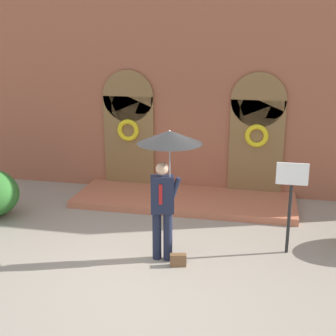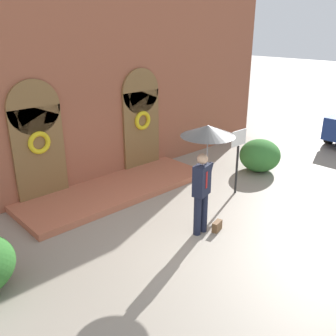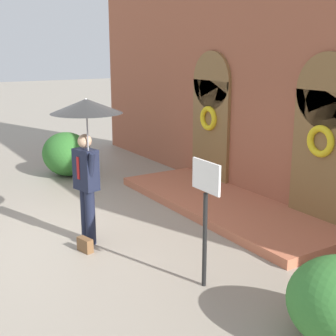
{
  "view_description": "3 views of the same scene",
  "coord_description": "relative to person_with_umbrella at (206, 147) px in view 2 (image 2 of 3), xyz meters",
  "views": [
    {
      "loc": [
        1.81,
        -7.3,
        3.91
      ],
      "look_at": [
        -0.02,
        1.26,
        1.38
      ],
      "focal_mm": 50.0,
      "sensor_mm": 36.0,
      "label": 1
    },
    {
      "loc": [
        -5.19,
        -4.52,
        4.23
      ],
      "look_at": [
        0.36,
        1.42,
        1.07
      ],
      "focal_mm": 40.0,
      "sensor_mm": 36.0,
      "label": 2
    },
    {
      "loc": [
        6.89,
        -2.54,
        3.09
      ],
      "look_at": [
        0.17,
        1.65,
        1.06
      ],
      "focal_mm": 50.0,
      "sensor_mm": 36.0,
      "label": 3
    }
  ],
  "objects": [
    {
      "name": "ground_plane",
      "position": [
        -0.22,
        -0.15,
        -1.91
      ],
      "size": [
        80.0,
        80.0,
        0.0
      ],
      "primitive_type": "plane",
      "color": "gray"
    },
    {
      "name": "building_facade",
      "position": [
        -0.22,
        4.0,
        0.77
      ],
      "size": [
        14.0,
        2.3,
        5.6
      ],
      "color": "#9E563D",
      "rests_on": "ground"
    },
    {
      "name": "person_with_umbrella",
      "position": [
        0.0,
        0.0,
        0.0
      ],
      "size": [
        1.1,
        1.1,
        2.36
      ],
      "color": "#191E33",
      "rests_on": "ground"
    },
    {
      "name": "handbag",
      "position": [
        0.23,
        -0.2,
        -1.8
      ],
      "size": [
        0.3,
        0.18,
        0.22
      ],
      "primitive_type": "cube",
      "rotation": [
        0.0,
        0.0,
        0.24
      ],
      "color": "brown",
      "rests_on": "ground"
    },
    {
      "name": "sign_post",
      "position": [
        2.1,
        0.74,
        -0.75
      ],
      "size": [
        0.56,
        0.06,
        1.72
      ],
      "color": "black",
      "rests_on": "ground"
    },
    {
      "name": "shrub_right",
      "position": [
        3.92,
        1.24,
        -1.43
      ],
      "size": [
        1.25,
        1.21,
        0.97
      ],
      "primitive_type": "ellipsoid",
      "color": "#387A33",
      "rests_on": "ground"
    }
  ]
}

